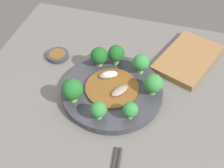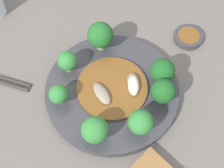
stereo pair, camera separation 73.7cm
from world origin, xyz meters
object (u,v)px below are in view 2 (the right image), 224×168
Objects in this scene: plate at (112,91)px; broccoli_southwest at (162,71)px; sauce_dish at (188,37)px; stirfry_center at (114,87)px; broccoli_northeast at (59,94)px; broccoli_north at (95,130)px; broccoli_southeast at (100,35)px; broccoli_northwest at (141,122)px; broccoli_west at (163,91)px; broccoli_east at (67,61)px.

broccoli_southwest is (-0.09, -0.07, 0.05)m from plate.
sauce_dish is at bearing -97.24° from broccoli_southwest.
plate is 0.02m from stirfry_center.
broccoli_northeast is 0.80× the size of broccoli_north.
broccoli_north is (-0.09, 0.21, -0.00)m from broccoli_southeast.
broccoli_northwest is 0.13m from broccoli_southwest.
sauce_dish is (-0.18, -0.13, -0.06)m from broccoli_southeast.
broccoli_northeast is 0.22m from broccoli_southwest.
broccoli_northwest is at bearing 144.87° from plate.
plate is 0.12m from broccoli_west.
plate is 0.12m from broccoli_northwest.
broccoli_north reaches higher than broccoli_northwest.
broccoli_west is at bearing 89.93° from sauce_dish.
broccoli_southwest is 0.89× the size of sauce_dish.
broccoli_southeast is at bearing -113.95° from broccoli_east.
broccoli_north reaches higher than broccoli_northeast.
broccoli_northwest is at bearing -176.42° from broccoli_northeast.
broccoli_east is 0.21m from broccoli_southwest.
broccoli_northwest reaches higher than broccoli_east.
broccoli_west is (-0.22, -0.01, 0.01)m from broccoli_east.
broccoli_northwest reaches higher than broccoli_southwest.
sauce_dish is (-0.10, -0.22, -0.02)m from stirfry_center.
broccoli_west is 1.04× the size of broccoli_northwest.
stirfry_center is at bearing 8.77° from broccoli_west.
broccoli_southwest is at bearing -162.68° from broccoli_east.
broccoli_west reaches higher than plate.
stirfry_center is at bearing 178.57° from broccoli_east.
plate is at bearing -35.13° from broccoli_northwest.
broccoli_southeast reaches higher than broccoli_northwest.
broccoli_north is 0.35m from sauce_dish.
broccoli_northeast is (0.02, 0.17, -0.01)m from broccoli_southeast.
stirfry_center reaches higher than sauce_dish.
sauce_dish is (-0.02, -0.15, -0.05)m from broccoli_southwest.
broccoli_north is (0.07, 0.05, -0.00)m from broccoli_northwest.
broccoli_west is 1.02× the size of broccoli_north.
broccoli_southeast is 1.14× the size of broccoli_northwest.
broccoli_southeast is 1.12× the size of broccoli_north.
broccoli_northeast is 0.75× the size of sauce_dish.
broccoli_east is 0.31m from sauce_dish.
broccoli_west is 0.21m from sauce_dish.
broccoli_west reaches higher than broccoli_southwest.
broccoli_southwest is at bearing -143.01° from plate.
broccoli_north is (-0.13, 0.12, 0.01)m from broccoli_east.
broccoli_northeast is 0.11m from broccoli_north.
broccoli_northeast is at bearing 56.50° from sauce_dish.
broccoli_north reaches higher than stirfry_center.
broccoli_southeast is at bearing -66.90° from broccoli_north.
broccoli_north is at bearing 34.92° from broccoli_northwest.
broccoli_northeast is 0.12m from stirfry_center.
broccoli_east is 0.77× the size of sauce_dish.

